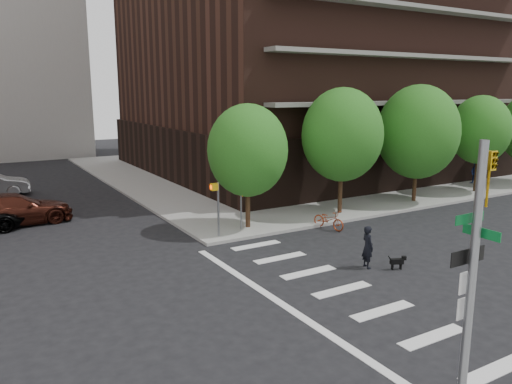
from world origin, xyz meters
TOP-DOWN VIEW (x-y plane):
  - ground at (0.00, 0.00)m, footprint 120.00×120.00m
  - sidewalk_ne at (20.50, 23.50)m, footprint 39.00×33.00m
  - crosswalk at (2.21, -0.00)m, footprint 3.85×13.00m
  - tree_a at (4.00, 8.50)m, footprint 4.00×4.00m
  - tree_b at (10.00, 8.50)m, footprint 4.50×4.50m
  - tree_c at (16.00, 8.50)m, footprint 5.00×5.00m
  - tree_d at (22.00, 8.50)m, footprint 4.00×4.00m
  - traffic_signal at (-0.47, -7.49)m, footprint 0.90×0.75m
  - pedestrian_signal at (2.32, 7.92)m, footprint 2.18×0.67m
  - parked_car_maroon at (-6.13, 15.48)m, footprint 2.81×5.99m
  - scooter at (7.60, 6.50)m, footprint 1.06×1.99m
  - dog_walker at (5.36, 1.27)m, footprint 0.70×0.54m
  - dog at (6.25, 0.49)m, footprint 0.64×0.39m
  - pedestrian_far at (24.26, 10.14)m, footprint 0.90×0.77m

SIDE VIEW (x-z plane):
  - ground at x=0.00m, z-range 0.00..0.00m
  - crosswalk at x=2.21m, z-range 0.00..0.01m
  - sidewalk_ne at x=20.50m, z-range 0.00..0.15m
  - dog at x=6.25m, z-range 0.07..0.61m
  - scooter at x=7.60m, z-range 0.00..0.99m
  - parked_car_maroon at x=-6.13m, z-range 0.00..1.69m
  - dog_walker at x=5.36m, z-range 0.00..1.72m
  - pedestrian_far at x=24.26m, z-range 0.15..1.77m
  - pedestrian_signal at x=2.32m, z-range 0.55..3.15m
  - traffic_signal at x=-0.47m, z-range -0.30..5.70m
  - tree_a at x=4.00m, z-range 1.09..6.99m
  - tree_d at x=22.00m, z-range 1.24..7.44m
  - tree_c at x=16.00m, z-range 1.05..7.85m
  - tree_b at x=10.00m, z-range 1.22..7.87m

